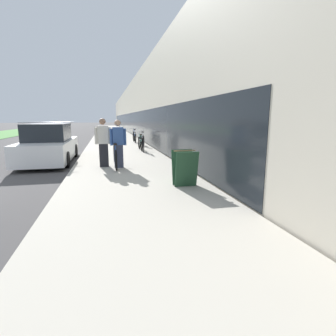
# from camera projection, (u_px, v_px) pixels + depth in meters

# --- Properties ---
(sidewalk_slab) EXTENTS (3.76, 70.00, 0.14)m
(sidewalk_slab) POSITION_uv_depth(u_px,v_px,m) (113.00, 136.00, 26.66)
(sidewalk_slab) COLOR #BCB5A5
(sidewalk_slab) RESTS_ON ground
(storefront_facade) EXTENTS (10.01, 70.00, 5.41)m
(storefront_facade) POSITION_uv_depth(u_px,v_px,m) (163.00, 112.00, 35.37)
(storefront_facade) COLOR beige
(storefront_facade) RESTS_ON ground
(tandem_bicycle) EXTENTS (0.52, 2.47, 0.86)m
(tandem_bicycle) POSITION_uv_depth(u_px,v_px,m) (115.00, 156.00, 9.24)
(tandem_bicycle) COLOR black
(tandem_bicycle) RESTS_ON sidewalk_slab
(person_rider) EXTENTS (0.55, 0.22, 1.62)m
(person_rider) POSITION_uv_depth(u_px,v_px,m) (118.00, 144.00, 8.88)
(person_rider) COLOR #33384C
(person_rider) RESTS_ON sidewalk_slab
(person_bystander) EXTENTS (0.57, 0.22, 1.67)m
(person_bystander) POSITION_uv_depth(u_px,v_px,m) (103.00, 143.00, 9.04)
(person_bystander) COLOR black
(person_bystander) RESTS_ON sidewalk_slab
(bike_rack_hoop) EXTENTS (0.05, 0.60, 0.84)m
(bike_rack_hoop) POSITION_uv_depth(u_px,v_px,m) (143.00, 142.00, 13.03)
(bike_rack_hoop) COLOR black
(bike_rack_hoop) RESTS_ON sidewalk_slab
(cruiser_bike_nearest) EXTENTS (0.52, 1.71, 0.88)m
(cruiser_bike_nearest) POSITION_uv_depth(u_px,v_px,m) (140.00, 143.00, 13.86)
(cruiser_bike_nearest) COLOR black
(cruiser_bike_nearest) RESTS_ON sidewalk_slab
(cruiser_bike_middle) EXTENTS (0.52, 1.79, 0.88)m
(cruiser_bike_middle) POSITION_uv_depth(u_px,v_px,m) (142.00, 139.00, 16.16)
(cruiser_bike_middle) COLOR black
(cruiser_bike_middle) RESTS_ON sidewalk_slab
(cruiser_bike_farthest) EXTENTS (0.52, 1.76, 0.94)m
(cruiser_bike_farthest) POSITION_uv_depth(u_px,v_px,m) (134.00, 137.00, 18.36)
(cruiser_bike_farthest) COLOR black
(cruiser_bike_farthest) RESTS_ON sidewalk_slab
(sandwich_board_sign) EXTENTS (0.56, 0.56, 0.90)m
(sandwich_board_sign) POSITION_uv_depth(u_px,v_px,m) (185.00, 168.00, 6.53)
(sandwich_board_sign) COLOR #23472D
(sandwich_board_sign) RESTS_ON sidewalk_slab
(parked_sedan_curbside) EXTENTS (1.89, 4.68, 1.66)m
(parked_sedan_curbside) POSITION_uv_depth(u_px,v_px,m) (49.00, 145.00, 10.79)
(parked_sedan_curbside) COLOR white
(parked_sedan_curbside) RESTS_ON ground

